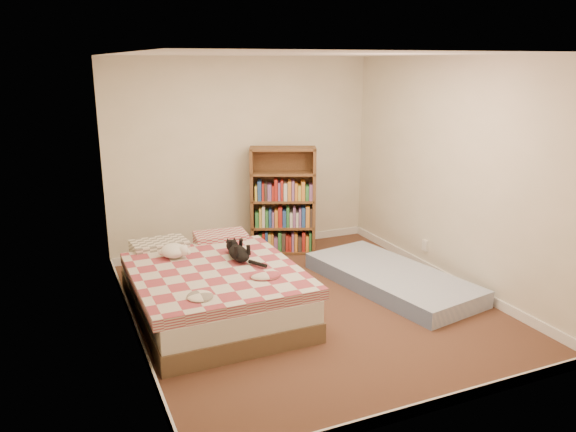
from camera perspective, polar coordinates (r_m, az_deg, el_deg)
name	(u,v)px	position (r m, az deg, el deg)	size (l,w,h in m)	color
room	(310,193)	(5.49, 2.28, 2.38)	(3.51, 4.01, 2.51)	#4C2C20
bed	(211,287)	(5.72, -7.83, -7.12)	(1.56, 2.12, 0.56)	brown
bookshelf	(282,213)	(7.31, -0.60, 0.28)	(0.94, 0.59, 1.39)	#53351C
floor_mattress	(391,278)	(6.42, 10.44, -6.25)	(0.91, 2.02, 0.18)	#667CAB
black_cat	(238,252)	(5.71, -5.11, -3.66)	(0.22, 0.67, 0.15)	black
white_dog	(175,251)	(5.84, -11.45, -3.48)	(0.29, 0.30, 0.14)	white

